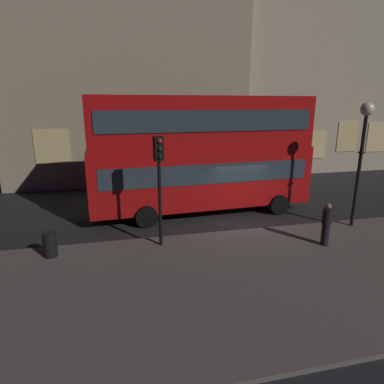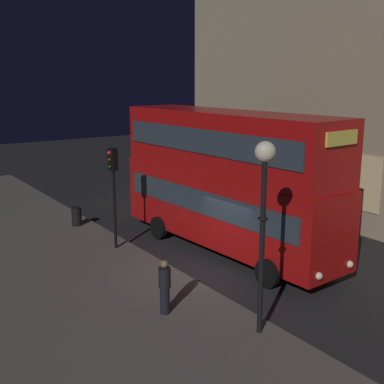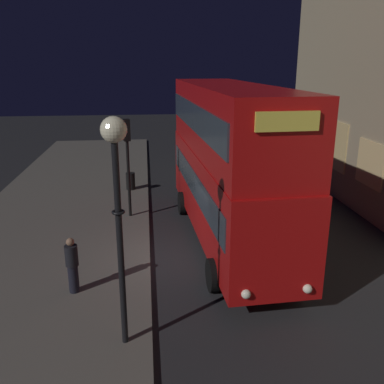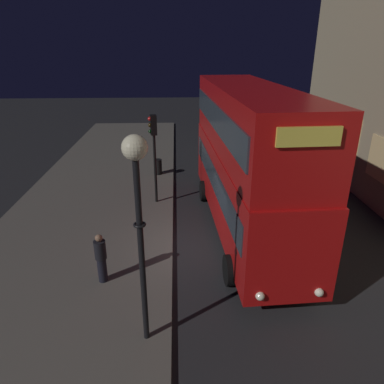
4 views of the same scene
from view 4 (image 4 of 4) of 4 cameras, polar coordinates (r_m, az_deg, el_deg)
The scene contains 7 objects.
ground_plane at distance 13.01m, azimuth 0.33°, elevation -9.18°, with size 80.00×80.00×0.00m, color #232326.
sidewalk_slab at distance 13.52m, azimuth -18.88°, elevation -8.92°, with size 44.00×7.24×0.12m, color #5B564F.
double_decker_bus at distance 13.41m, azimuth 8.88°, elevation 5.91°, with size 10.64×3.16×5.53m.
traffic_light_near_kerb at distance 15.58m, azimuth -6.18°, elevation 8.17°, with size 0.36×0.39×4.00m.
street_lamp at distance 7.42m, azimuth -8.76°, elevation -0.19°, with size 0.53×0.53×5.14m.
pedestrian at distance 11.15m, azimuth -14.46°, elevation -10.20°, with size 0.35×0.35×1.61m.
litter_bin at distance 19.93m, azimuth -5.52°, elevation 4.07°, with size 0.45×0.45×0.85m, color black.
Camera 4 is at (11.03, -0.57, 6.86)m, focal length 33.10 mm.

